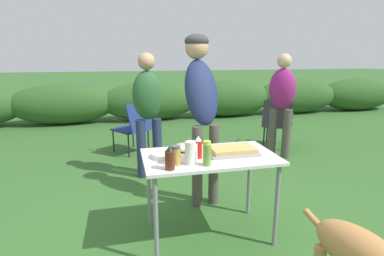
# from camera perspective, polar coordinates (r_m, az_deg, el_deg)

# --- Properties ---
(ground_plane) EXTENTS (60.00, 60.00, 0.00)m
(ground_plane) POSITION_cam_1_polar(r_m,az_deg,el_deg) (2.82, 3.18, -19.58)
(ground_plane) COLOR #336028
(shrub_hedge) EXTENTS (14.40, 0.90, 0.93)m
(shrub_hedge) POSITION_cam_1_polar(r_m,az_deg,el_deg) (7.43, -7.94, 5.10)
(shrub_hedge) COLOR #2D5623
(shrub_hedge) RESTS_ON ground
(folding_table) EXTENTS (1.10, 0.64, 0.74)m
(folding_table) POSITION_cam_1_polar(r_m,az_deg,el_deg) (2.52, 3.37, -6.86)
(folding_table) COLOR silver
(folding_table) RESTS_ON ground
(food_tray) EXTENTS (0.42, 0.26, 0.06)m
(food_tray) POSITION_cam_1_polar(r_m,az_deg,el_deg) (2.56, 7.70, -4.25)
(food_tray) COLOR #9E9EA3
(food_tray) RESTS_ON folding_table
(plate_stack) EXTENTS (0.22, 0.22, 0.04)m
(plate_stack) POSITION_cam_1_polar(r_m,az_deg,el_deg) (2.45, -5.15, -5.11)
(plate_stack) COLOR white
(plate_stack) RESTS_ON folding_table
(mixing_bowl) EXTENTS (0.21, 0.21, 0.06)m
(mixing_bowl) POSITION_cam_1_polar(r_m,az_deg,el_deg) (2.61, -1.36, -3.68)
(mixing_bowl) COLOR #ADBC99
(mixing_bowl) RESTS_ON folding_table
(paper_cup_stack) EXTENTS (0.08, 0.08, 0.18)m
(paper_cup_stack) POSITION_cam_1_polar(r_m,az_deg,el_deg) (2.27, -0.30, -4.76)
(paper_cup_stack) COLOR white
(paper_cup_stack) RESTS_ON folding_table
(mayo_bottle) EXTENTS (0.06, 0.06, 0.18)m
(mayo_bottle) POSITION_cam_1_polar(r_m,az_deg,el_deg) (2.34, 0.36, -4.28)
(mayo_bottle) COLOR silver
(mayo_bottle) RESTS_ON folding_table
(bbq_sauce_bottle) EXTENTS (0.07, 0.07, 0.18)m
(bbq_sauce_bottle) POSITION_cam_1_polar(r_m,az_deg,el_deg) (2.17, -4.26, -5.78)
(bbq_sauce_bottle) COLOR #562314
(bbq_sauce_bottle) RESTS_ON folding_table
(spice_jar) EXTENTS (0.08, 0.08, 0.15)m
(spice_jar) POSITION_cam_1_polar(r_m,az_deg,el_deg) (2.27, -3.15, -5.22)
(spice_jar) COLOR #B2893D
(spice_jar) RESTS_ON folding_table
(mustard_bottle) EXTENTS (0.06, 0.06, 0.18)m
(mustard_bottle) POSITION_cam_1_polar(r_m,az_deg,el_deg) (2.38, -0.67, -3.99)
(mustard_bottle) COLOR yellow
(mustard_bottle) RESTS_ON folding_table
(ketchup_bottle) EXTENTS (0.06, 0.06, 0.18)m
(ketchup_bottle) POSITION_cam_1_polar(r_m,az_deg,el_deg) (2.41, 1.18, -3.72)
(ketchup_bottle) COLOR red
(ketchup_bottle) RESTS_ON folding_table
(relish_jar) EXTENTS (0.06, 0.06, 0.19)m
(relish_jar) POSITION_cam_1_polar(r_m,az_deg,el_deg) (2.25, 2.88, -4.88)
(relish_jar) COLOR olive
(relish_jar) RESTS_ON folding_table
(standing_person_in_red_jacket) EXTENTS (0.40, 0.53, 1.76)m
(standing_person_in_red_jacket) POSITION_cam_1_polar(r_m,az_deg,el_deg) (3.08, 1.76, 5.95)
(standing_person_in_red_jacket) COLOR #4C473D
(standing_person_in_red_jacket) RESTS_ON ground
(standing_person_in_olive_jacket) EXTENTS (0.41, 0.32, 1.58)m
(standing_person_in_olive_jacket) POSITION_cam_1_polar(r_m,az_deg,el_deg) (3.80, -8.38, 4.37)
(standing_person_in_olive_jacket) COLOR #232D4C
(standing_person_in_olive_jacket) RESTS_ON ground
(standing_person_in_dark_puffer) EXTENTS (0.49, 0.48, 1.58)m
(standing_person_in_dark_puffer) POSITION_cam_1_polar(r_m,az_deg,el_deg) (4.72, 16.73, 5.63)
(standing_person_in_dark_puffer) COLOR #4C473D
(standing_person_in_dark_puffer) RESTS_ON ground
(camp_chair_green_behind_table) EXTENTS (0.72, 0.75, 0.83)m
(camp_chair_green_behind_table) POSITION_cam_1_polar(r_m,az_deg,el_deg) (4.86, -10.91, 0.54)
(camp_chair_green_behind_table) COLOR navy
(camp_chair_green_behind_table) RESTS_ON ground
(camp_chair_near_hedge) EXTENTS (0.71, 0.75, 0.83)m
(camp_chair_near_hedge) POSITION_cam_1_polar(r_m,az_deg,el_deg) (5.26, 15.99, 1.24)
(camp_chair_near_hedge) COLOR #232328
(camp_chair_near_hedge) RESTS_ON ground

